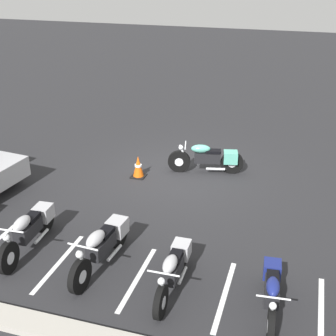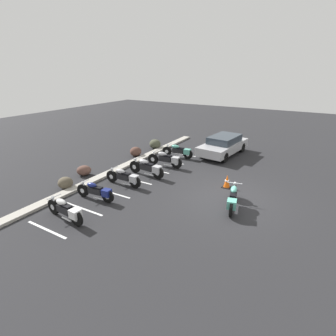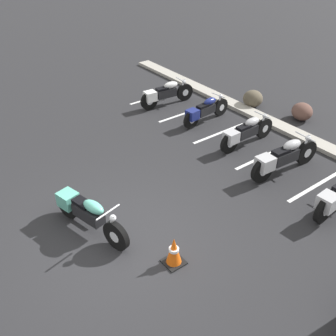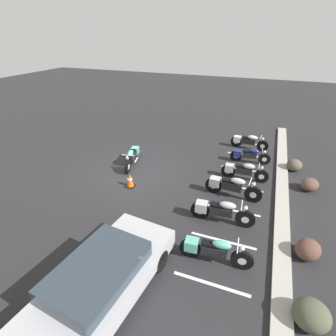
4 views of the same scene
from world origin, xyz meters
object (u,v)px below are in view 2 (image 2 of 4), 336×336
Objects in this scene: parked_bike_2 at (125,177)px; traffic_cone at (227,182)px; parked_bike_1 at (97,191)px; parked_bike_5 at (179,151)px; landscape_rock_1 at (84,170)px; motorcycle_teal_featured at (233,198)px; parked_bike_3 at (148,168)px; landscape_rock_3 at (136,152)px; parked_bike_4 at (166,159)px; parked_bike_0 at (66,210)px; landscape_rock_2 at (65,183)px; landscape_rock_0 at (155,144)px; car_silver at (223,145)px.

parked_bike_2 reaches higher than traffic_cone.
parked_bike_1 is 7.04m from parked_bike_5.
motorcycle_teal_featured is at bearing -86.02° from landscape_rock_1.
parked_bike_2 is at bearing -88.27° from landscape_rock_1.
parked_bike_3 is 3.65m from landscape_rock_3.
parked_bike_4 is 4.66m from landscape_rock_1.
landscape_rock_2 is (1.91, 2.40, -0.15)m from parked_bike_0.
motorcycle_teal_featured is 1.03× the size of parked_bike_0.
motorcycle_teal_featured reaches higher than landscape_rock_3.
parked_bike_2 reaches higher than landscape_rock_0.
landscape_rock_0 is (8.06, 2.24, -0.08)m from parked_bike_1.
parked_bike_3 is at bearing -61.52° from landscape_rock_1.
parked_bike_0 is at bearing -128.53° from landscape_rock_2.
landscape_rock_2 is (-2.22, 7.53, -0.17)m from motorcycle_teal_featured.
parked_bike_4 is at bearing -137.09° from landscape_rock_0.
traffic_cone is (4.10, -6.66, 0.01)m from landscape_rock_2.
parked_bike_0 is at bearing -5.62° from car_silver.
parked_bike_3 is (1.58, -0.29, 0.04)m from parked_bike_2.
traffic_cone is at bearing 27.82° from car_silver.
landscape_rock_1 is at bearing 0.94° from parked_bike_2.
parked_bike_4 reaches higher than motorcycle_teal_featured.
car_silver reaches higher than traffic_cone.
traffic_cone is at bearing 163.20° from parked_bike_4.
parked_bike_3 reaches higher than parked_bike_4.
landscape_rock_2 is (-6.95, 2.45, -0.16)m from parked_bike_5.
parked_bike_0 is 2.73× the size of landscape_rock_1.
parked_bike_3 is at bearing 64.41° from motorcycle_teal_featured.
parked_bike_0 is (-4.13, 5.13, -0.02)m from motorcycle_teal_featured.
traffic_cone is (6.01, -4.26, -0.14)m from parked_bike_0.
motorcycle_teal_featured is at bearing 133.12° from parked_bike_5.
parked_bike_1 is 9.49m from car_silver.
parked_bike_3 reaches higher than landscape_rock_0.
car_silver is 5.38× the size of landscape_rock_0.
parked_bike_4 is 2.88m from landscape_rock_3.
landscape_rock_3 is 7.03m from traffic_cone.
parked_bike_0 is at bearing 92.93° from parked_bike_3.
traffic_cone is at bearing -58.38° from landscape_rock_2.
parked_bike_0 is at bearing 84.96° from parked_bike_4.
motorcycle_teal_featured reaches higher than landscape_rock_1.
parked_bike_1 is (1.82, 0.23, -0.02)m from parked_bike_0.
landscape_rock_2 reaches higher than landscape_rock_1.
landscape_rock_2 is at bearing 66.60° from parked_bike_5.
landscape_rock_0 is at bearing -79.65° from parked_bike_1.
landscape_rock_0 reaches higher than traffic_cone.
parked_bike_2 is 0.97× the size of parked_bike_5.
motorcycle_teal_featured reaches higher than landscape_rock_0.
landscape_rock_1 is at bearing 18.04° from landscape_rock_2.
motorcycle_teal_featured is 2.83× the size of landscape_rock_3.
landscape_rock_3 is (0.70, 2.79, -0.16)m from parked_bike_4.
landscape_rock_2 is at bearing -161.96° from landscape_rock_1.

